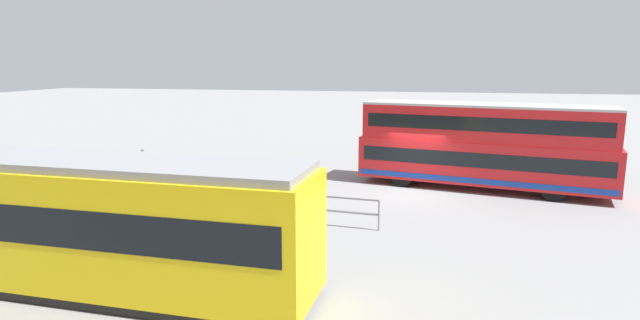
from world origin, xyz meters
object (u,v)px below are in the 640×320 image
(double_decker_bus, at_px, (483,145))
(pedestrian_near_railing, at_px, (235,203))
(info_sign, at_px, (143,172))
(tram_yellow, at_px, (38,217))

(double_decker_bus, height_order, pedestrian_near_railing, double_decker_bus)
(double_decker_bus, distance_m, info_sign, 14.43)
(double_decker_bus, relative_size, tram_yellow, 0.76)
(tram_yellow, xyz_separation_m, pedestrian_near_railing, (-3.29, -5.15, -0.82))
(info_sign, bearing_deg, pedestrian_near_railing, 175.47)
(pedestrian_near_railing, relative_size, info_sign, 0.62)
(pedestrian_near_railing, xyz_separation_m, info_sign, (3.56, -0.28, 0.86))
(double_decker_bus, xyz_separation_m, pedestrian_near_railing, (8.70, 7.89, -1.05))
(double_decker_bus, bearing_deg, info_sign, 31.80)
(double_decker_bus, xyz_separation_m, tram_yellow, (11.99, 13.04, -0.23))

